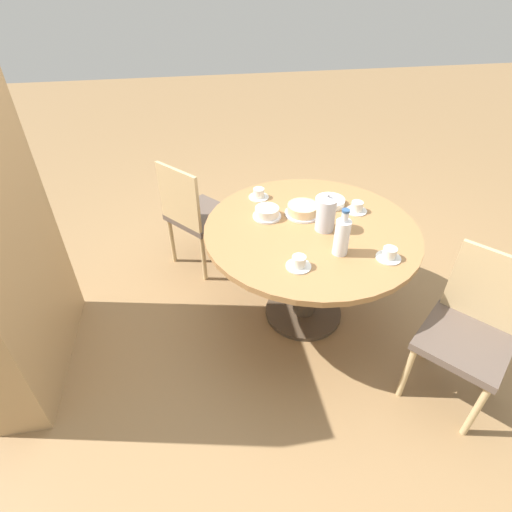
{
  "coord_description": "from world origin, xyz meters",
  "views": [
    {
      "loc": [
        -1.91,
        0.66,
        2.03
      ],
      "look_at": [
        0.0,
        0.34,
        0.55
      ],
      "focal_mm": 28.0,
      "sensor_mm": 36.0,
      "label": 1
    }
  ],
  "objects_px": {
    "cup_d": "(389,254)",
    "water_bottle": "(342,236)",
    "coffee_pot": "(326,213)",
    "cup_b": "(259,194)",
    "cake_main": "(303,210)",
    "cake_second": "(267,213)",
    "chair_a": "(195,213)",
    "cup_c": "(357,208)",
    "cup_a": "(299,263)",
    "chair_b": "(471,329)",
    "bookshelf": "(2,256)"
  },
  "relations": [
    {
      "from": "cup_a",
      "to": "cup_d",
      "type": "height_order",
      "value": "same"
    },
    {
      "from": "chair_a",
      "to": "chair_b",
      "type": "distance_m",
      "value": 1.95
    },
    {
      "from": "bookshelf",
      "to": "water_bottle",
      "type": "bearing_deg",
      "value": 84.83
    },
    {
      "from": "chair_a",
      "to": "cup_d",
      "type": "height_order",
      "value": "chair_a"
    },
    {
      "from": "water_bottle",
      "to": "cake_main",
      "type": "height_order",
      "value": "water_bottle"
    },
    {
      "from": "cake_main",
      "to": "cake_second",
      "type": "xyz_separation_m",
      "value": [
        0.01,
        0.22,
        -0.0
      ]
    },
    {
      "from": "water_bottle",
      "to": "cake_main",
      "type": "relative_size",
      "value": 1.24
    },
    {
      "from": "chair_b",
      "to": "cup_a",
      "type": "distance_m",
      "value": 0.96
    },
    {
      "from": "cake_second",
      "to": "cup_a",
      "type": "bearing_deg",
      "value": -172.42
    },
    {
      "from": "cup_b",
      "to": "bookshelf",
      "type": "bearing_deg",
      "value": 110.4
    },
    {
      "from": "chair_a",
      "to": "chair_b",
      "type": "bearing_deg",
      "value": -176.42
    },
    {
      "from": "chair_a",
      "to": "chair_b",
      "type": "height_order",
      "value": "same"
    },
    {
      "from": "cake_main",
      "to": "cup_d",
      "type": "bearing_deg",
      "value": -146.78
    },
    {
      "from": "chair_a",
      "to": "cup_c",
      "type": "height_order",
      "value": "chair_a"
    },
    {
      "from": "cup_b",
      "to": "cup_c",
      "type": "relative_size",
      "value": 1.0
    },
    {
      "from": "chair_b",
      "to": "cake_main",
      "type": "bearing_deg",
      "value": 178.69
    },
    {
      "from": "chair_b",
      "to": "coffee_pot",
      "type": "height_order",
      "value": "coffee_pot"
    },
    {
      "from": "cup_a",
      "to": "bookshelf",
      "type": "bearing_deg",
      "value": 80.9
    },
    {
      "from": "cake_second",
      "to": "bookshelf",
      "type": "bearing_deg",
      "value": 100.96
    },
    {
      "from": "cup_a",
      "to": "cup_d",
      "type": "distance_m",
      "value": 0.49
    },
    {
      "from": "cake_main",
      "to": "cup_b",
      "type": "xyz_separation_m",
      "value": [
        0.26,
        0.23,
        -0.01
      ]
    },
    {
      "from": "chair_b",
      "to": "cup_a",
      "type": "height_order",
      "value": "chair_b"
    },
    {
      "from": "bookshelf",
      "to": "coffee_pot",
      "type": "bearing_deg",
      "value": 92.76
    },
    {
      "from": "cup_a",
      "to": "cup_b",
      "type": "height_order",
      "value": "same"
    },
    {
      "from": "cake_main",
      "to": "cake_second",
      "type": "bearing_deg",
      "value": 88.01
    },
    {
      "from": "chair_a",
      "to": "water_bottle",
      "type": "relative_size",
      "value": 3.21
    },
    {
      "from": "cup_b",
      "to": "cup_c",
      "type": "xyz_separation_m",
      "value": [
        -0.28,
        -0.58,
        0.0
      ]
    },
    {
      "from": "cup_b",
      "to": "cup_a",
      "type": "bearing_deg",
      "value": -174.34
    },
    {
      "from": "water_bottle",
      "to": "cake_main",
      "type": "bearing_deg",
      "value": 12.72
    },
    {
      "from": "cake_main",
      "to": "cup_b",
      "type": "height_order",
      "value": "cake_main"
    },
    {
      "from": "bookshelf",
      "to": "cake_second",
      "type": "xyz_separation_m",
      "value": [
        0.27,
        -1.42,
        -0.06
      ]
    },
    {
      "from": "cup_c",
      "to": "cup_d",
      "type": "bearing_deg",
      "value": 178.92
    },
    {
      "from": "cake_main",
      "to": "cake_second",
      "type": "height_order",
      "value": "cake_main"
    },
    {
      "from": "cup_d",
      "to": "bookshelf",
      "type": "bearing_deg",
      "value": 82.84
    },
    {
      "from": "cup_d",
      "to": "water_bottle",
      "type": "bearing_deg",
      "value": 69.25
    },
    {
      "from": "chair_b",
      "to": "water_bottle",
      "type": "height_order",
      "value": "water_bottle"
    },
    {
      "from": "coffee_pot",
      "to": "cup_d",
      "type": "height_order",
      "value": "coffee_pot"
    },
    {
      "from": "chair_b",
      "to": "water_bottle",
      "type": "xyz_separation_m",
      "value": [
        0.43,
        0.6,
        0.36
      ]
    },
    {
      "from": "chair_b",
      "to": "bookshelf",
      "type": "relative_size",
      "value": 0.53
    },
    {
      "from": "bookshelf",
      "to": "cake_main",
      "type": "xyz_separation_m",
      "value": [
        0.27,
        -1.64,
        -0.05
      ]
    },
    {
      "from": "chair_b",
      "to": "cup_c",
      "type": "height_order",
      "value": "chair_b"
    },
    {
      "from": "cup_b",
      "to": "cup_d",
      "type": "distance_m",
      "value": 0.96
    },
    {
      "from": "coffee_pot",
      "to": "cup_a",
      "type": "bearing_deg",
      "value": 143.29
    },
    {
      "from": "cake_second",
      "to": "chair_b",
      "type": "bearing_deg",
      "value": -133.43
    },
    {
      "from": "coffee_pot",
      "to": "water_bottle",
      "type": "relative_size",
      "value": 0.87
    },
    {
      "from": "chair_b",
      "to": "cup_b",
      "type": "bearing_deg",
      "value": 179.41
    },
    {
      "from": "water_bottle",
      "to": "cake_main",
      "type": "xyz_separation_m",
      "value": [
        0.42,
        0.1,
        -0.08
      ]
    },
    {
      "from": "cake_main",
      "to": "chair_b",
      "type": "bearing_deg",
      "value": -141.16
    },
    {
      "from": "cake_second",
      "to": "cup_b",
      "type": "height_order",
      "value": "same"
    },
    {
      "from": "coffee_pot",
      "to": "cup_b",
      "type": "height_order",
      "value": "coffee_pot"
    }
  ]
}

